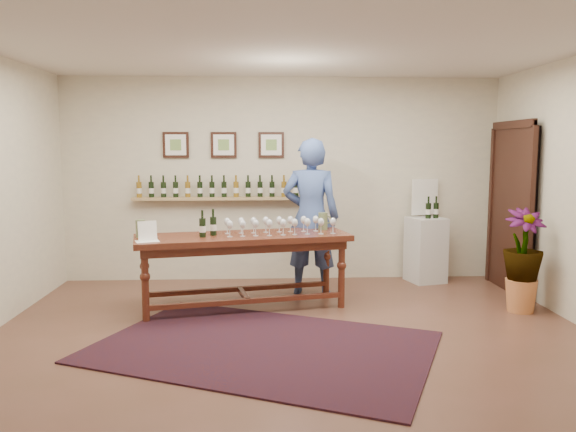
{
  "coord_description": "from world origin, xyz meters",
  "views": [
    {
      "loc": [
        -0.29,
        -5.28,
        1.85
      ],
      "look_at": [
        0.0,
        0.8,
        1.1
      ],
      "focal_mm": 35.0,
      "sensor_mm": 36.0,
      "label": 1
    }
  ],
  "objects_px": {
    "tasting_table": "(243,246)",
    "potted_plant": "(523,260)",
    "display_pedestal": "(426,250)",
    "person": "(311,217)"
  },
  "relations": [
    {
      "from": "tasting_table",
      "to": "potted_plant",
      "type": "relative_size",
      "value": 2.5
    },
    {
      "from": "display_pedestal",
      "to": "person",
      "type": "height_order",
      "value": "person"
    },
    {
      "from": "tasting_table",
      "to": "display_pedestal",
      "type": "height_order",
      "value": "display_pedestal"
    },
    {
      "from": "person",
      "to": "potted_plant",
      "type": "bearing_deg",
      "value": 169.41
    },
    {
      "from": "tasting_table",
      "to": "person",
      "type": "xyz_separation_m",
      "value": [
        0.83,
        0.61,
        0.25
      ]
    },
    {
      "from": "tasting_table",
      "to": "person",
      "type": "height_order",
      "value": "person"
    },
    {
      "from": "potted_plant",
      "to": "person",
      "type": "bearing_deg",
      "value": 158.33
    },
    {
      "from": "tasting_table",
      "to": "display_pedestal",
      "type": "xyz_separation_m",
      "value": [
        2.47,
        1.17,
        -0.28
      ]
    },
    {
      "from": "tasting_table",
      "to": "person",
      "type": "bearing_deg",
      "value": 24.45
    },
    {
      "from": "tasting_table",
      "to": "potted_plant",
      "type": "distance_m",
      "value": 3.15
    }
  ]
}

